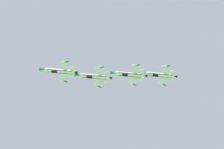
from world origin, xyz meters
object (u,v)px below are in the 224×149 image
Objects in this scene: fighter_jet_right_wing at (129,74)px; fighter_jet_lead at (59,71)px; fighter_jet_left_wing at (94,76)px; fighter_jet_left_outer at (159,75)px.

fighter_jet_lead is at bearing 88.07° from fighter_jet_right_wing.
fighter_jet_left_wing is at bearing -86.15° from fighter_jet_lead.
fighter_jet_lead is 14.81m from fighter_jet_left_wing.
fighter_jet_left_outer is (42.10, -8.93, 2.30)m from fighter_jet_lead.
fighter_jet_lead is 1.00× the size of fighter_jet_right_wing.
fighter_jet_lead is at bearing 93.85° from fighter_jet_left_wing.
fighter_jet_right_wing is 1.00× the size of fighter_jet_left_outer.
fighter_jet_right_wing is (14.25, -4.84, 1.12)m from fighter_jet_left_wing.
fighter_jet_lead is 29.71m from fighter_jet_right_wing.
fighter_jet_left_outer is (27.42, -7.06, 2.78)m from fighter_jet_left_wing.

